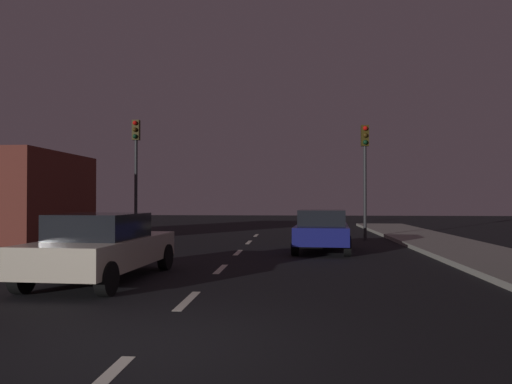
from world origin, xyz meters
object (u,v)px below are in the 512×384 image
traffic_signal_left (136,156)px  traffic_signal_right (365,160)px  car_stopped_ahead (322,230)px  car_adjacent_lane (103,246)px

traffic_signal_left → traffic_signal_right: size_ratio=1.07×
traffic_signal_left → car_stopped_ahead: size_ratio=1.34×
traffic_signal_left → car_adjacent_lane: traffic_signal_left is taller
traffic_signal_right → car_stopped_ahead: (-2.12, -4.62, -2.76)m
traffic_signal_left → car_adjacent_lane: size_ratio=1.17×
traffic_signal_left → car_stopped_ahead: traffic_signal_left is taller
traffic_signal_left → car_stopped_ahead: bearing=-29.9°
car_adjacent_lane → traffic_signal_right: bearing=56.5°
traffic_signal_right → car_stopped_ahead: traffic_signal_right is taller
traffic_signal_left → car_adjacent_lane: 11.67m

